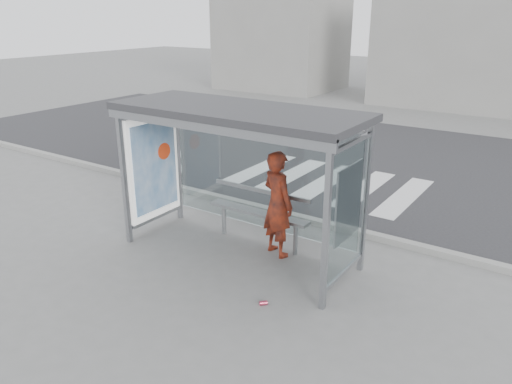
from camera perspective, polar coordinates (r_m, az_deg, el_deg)
ground at (r=8.91m, az=-2.01°, el=-7.16°), size 80.00×80.00×0.00m
road at (r=14.77m, az=14.09°, el=3.42°), size 30.00×10.00×0.01m
curb at (r=10.38m, az=4.29°, el=-2.77°), size 30.00×0.18×0.12m
crosswalk at (r=12.74m, az=8.04°, el=1.19°), size 4.55×3.00×0.00m
bus_shelter at (r=8.47m, az=-3.98°, el=5.70°), size 4.25×1.65×2.62m
building_left at (r=28.50m, az=2.98°, el=17.82°), size 6.00×5.00×6.00m
building_center at (r=24.90m, az=23.80°, el=14.77°), size 8.00×5.00×5.00m
person at (r=8.59m, az=2.49°, el=-1.37°), size 0.80×0.67×1.88m
bench at (r=9.07m, az=0.29°, el=-2.38°), size 2.03×0.25×1.05m
soda_can at (r=7.50m, az=0.84°, el=-12.57°), size 0.13×0.13×0.07m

